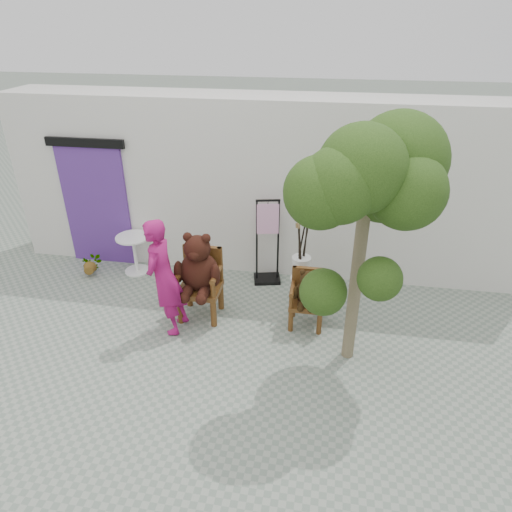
# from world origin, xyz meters

# --- Properties ---
(ground_plane) EXTENTS (60.00, 60.00, 0.00)m
(ground_plane) POSITION_xyz_m (0.00, 0.00, 0.00)
(ground_plane) COLOR gray
(ground_plane) RESTS_ON ground
(back_wall) EXTENTS (9.00, 1.00, 3.00)m
(back_wall) POSITION_xyz_m (0.00, 3.10, 1.50)
(back_wall) COLOR silver
(back_wall) RESTS_ON ground
(doorway) EXTENTS (1.40, 0.11, 2.33)m
(doorway) POSITION_xyz_m (-3.00, 2.58, 1.16)
(doorway) COLOR #532A80
(doorway) RESTS_ON ground
(chair_big) EXTENTS (0.69, 0.74, 1.40)m
(chair_big) POSITION_xyz_m (-0.72, 1.16, 0.78)
(chair_big) COLOR #46280F
(chair_big) RESTS_ON ground
(chair_small) EXTENTS (0.50, 0.51, 0.95)m
(chair_small) POSITION_xyz_m (0.89, 1.20, 0.55)
(chair_small) COLOR #46280F
(chair_small) RESTS_ON ground
(person) EXTENTS (0.46, 0.66, 1.73)m
(person) POSITION_xyz_m (-1.11, 0.77, 0.87)
(person) COLOR #981259
(person) RESTS_ON ground
(cafe_table) EXTENTS (0.60, 0.60, 0.70)m
(cafe_table) POSITION_xyz_m (-2.24, 2.27, 0.44)
(cafe_table) COLOR white
(cafe_table) RESTS_ON ground
(display_stand) EXTENTS (0.51, 0.44, 1.51)m
(display_stand) POSITION_xyz_m (0.13, 2.35, 0.58)
(display_stand) COLOR black
(display_stand) RESTS_ON ground
(stool_bucket) EXTENTS (0.32, 0.32, 1.45)m
(stool_bucket) POSITION_xyz_m (0.75, 1.79, 0.64)
(stool_bucket) COLOR white
(stool_bucket) RESTS_ON ground
(tree) EXTENTS (1.79, 1.72, 3.26)m
(tree) POSITION_xyz_m (1.61, 0.50, 2.51)
(tree) COLOR brown
(tree) RESTS_ON ground
(potted_plant) EXTENTS (0.42, 0.39, 0.38)m
(potted_plant) POSITION_xyz_m (-3.01, 2.06, 0.19)
(potted_plant) COLOR black
(potted_plant) RESTS_ON ground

